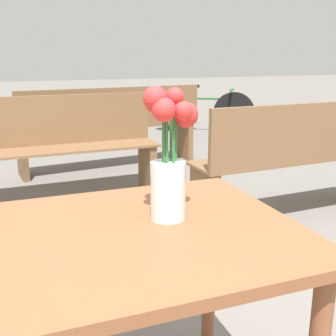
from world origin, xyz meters
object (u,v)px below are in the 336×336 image
at_px(bench_near, 298,157).
at_px(bench_far, 53,145).
at_px(table_front, 143,270).
at_px(bench_middle, 112,124).
at_px(flower_vase, 169,162).
at_px(bicycle, 204,111).

height_order(bench_near, bench_far, same).
bearing_deg(table_front, bench_middle, 77.54).
xyz_separation_m(table_front, bench_near, (1.61, 1.40, -0.14)).
xyz_separation_m(flower_vase, bench_middle, (0.62, 3.19, -0.41)).
bearing_deg(bench_far, bench_near, -33.50).
bearing_deg(bicycle, bench_middle, -138.72).
bearing_deg(bench_near, flower_vase, -138.29).
height_order(flower_vase, bench_far, flower_vase).
xyz_separation_m(flower_vase, bench_far, (-0.06, 2.39, -0.42)).
relative_size(bench_far, bicycle, 1.29).
bearing_deg(bicycle, flower_vase, -117.19).
height_order(bench_far, bicycle, bench_far).
bearing_deg(flower_vase, table_front, -152.76).
height_order(table_front, bench_near, bench_near).
distance_m(bench_near, bicycle, 3.60).
bearing_deg(bench_far, flower_vase, -88.54).
xyz_separation_m(bench_near, bicycle, (0.96, 3.47, -0.13)).
relative_size(table_front, bench_far, 0.49).
bearing_deg(bench_middle, flower_vase, -101.06).
relative_size(bench_middle, bench_far, 1.16).
height_order(table_front, bench_far, bench_far).
distance_m(bench_near, bench_far, 1.89).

